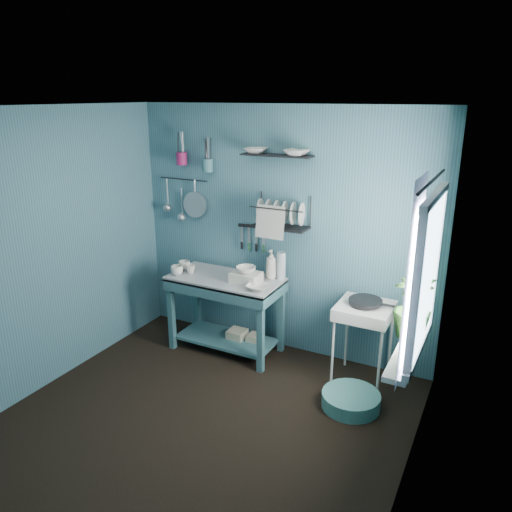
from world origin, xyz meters
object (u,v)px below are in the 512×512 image
at_px(mug_left, 177,270).
at_px(utensil_cup_magenta, 182,159).
at_px(storage_tin_small, 255,343).
at_px(hotplate_stand, 362,344).
at_px(wash_tub, 246,277).
at_px(storage_tin_large, 237,340).
at_px(utensil_cup_teal, 208,165).
at_px(frying_pan, 365,301).
at_px(work_counter, 226,314).
at_px(water_bottle, 281,266).
at_px(potted_plant, 413,306).
at_px(soap_bottle, 271,264).
at_px(floor_basin, 351,400).
at_px(mug_right, 184,266).
at_px(mug_mid, 191,269).
at_px(dish_rack, 281,212).
at_px(colander, 195,205).

relative_size(mug_left, utensil_cup_magenta, 0.95).
bearing_deg(storage_tin_small, hotplate_stand, -1.87).
xyz_separation_m(wash_tub, storage_tin_large, (-0.15, 0.07, -0.75)).
height_order(utensil_cup_magenta, utensil_cup_teal, utensil_cup_magenta).
distance_m(frying_pan, storage_tin_small, 1.34).
xyz_separation_m(work_counter, water_bottle, (0.52, 0.22, 0.55)).
height_order(potted_plant, storage_tin_large, potted_plant).
distance_m(water_bottle, hotplate_stand, 1.09).
height_order(water_bottle, storage_tin_large, water_bottle).
relative_size(soap_bottle, storage_tin_large, 1.36).
height_order(frying_pan, storage_tin_small, frying_pan).
distance_m(wash_tub, potted_plant, 1.76).
distance_m(hotplate_stand, utensil_cup_teal, 2.34).
bearing_deg(floor_basin, mug_left, 173.05).
relative_size(mug_right, utensil_cup_magenta, 0.95).
xyz_separation_m(mug_left, mug_right, (-0.02, 0.16, 0.00)).
bearing_deg(floor_basin, potted_plant, -13.39).
xyz_separation_m(mug_left, potted_plant, (2.40, -0.34, 0.22)).
bearing_deg(mug_mid, floor_basin, -10.33).
distance_m(water_bottle, utensil_cup_teal, 1.28).
xyz_separation_m(mug_left, water_bottle, (1.00, 0.38, 0.09)).
distance_m(wash_tub, storage_tin_small, 0.77).
distance_m(hotplate_stand, floor_basin, 0.55).
distance_m(hotplate_stand, dish_rack, 1.46).
bearing_deg(utensil_cup_teal, wash_tub, -26.38).
bearing_deg(utensil_cup_magenta, dish_rack, -2.44).
height_order(wash_tub, storage_tin_large, wash_tub).
distance_m(mug_left, wash_tub, 0.74).
height_order(utensil_cup_magenta, potted_plant, utensil_cup_magenta).
bearing_deg(mug_left, mug_right, 97.13).
distance_m(frying_pan, colander, 2.10).
distance_m(water_bottle, dish_rack, 0.55).
xyz_separation_m(frying_pan, dish_rack, (-0.93, 0.18, 0.68)).
distance_m(mug_mid, storage_tin_small, 1.03).
bearing_deg(work_counter, frying_pan, 4.23).
bearing_deg(water_bottle, mug_mid, -162.72).
height_order(dish_rack, storage_tin_large, dish_rack).
xyz_separation_m(mug_right, dish_rack, (1.00, 0.23, 0.64)).
bearing_deg(wash_tub, storage_tin_small, 63.43).
relative_size(water_bottle, floor_basin, 0.56).
height_order(work_counter, storage_tin_small, work_counter).
bearing_deg(mug_left, potted_plant, -8.16).
height_order(dish_rack, utensil_cup_teal, utensil_cup_teal).
relative_size(mug_right, hotplate_stand, 0.16).
bearing_deg(storage_tin_small, utensil_cup_magenta, 168.54).
distance_m(frying_pan, utensil_cup_teal, 2.09).
height_order(potted_plant, storage_tin_small, potted_plant).
bearing_deg(frying_pan, potted_plant, -48.16).
height_order(utensil_cup_magenta, colander, utensil_cup_magenta).
bearing_deg(mug_left, soap_bottle, 21.80).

